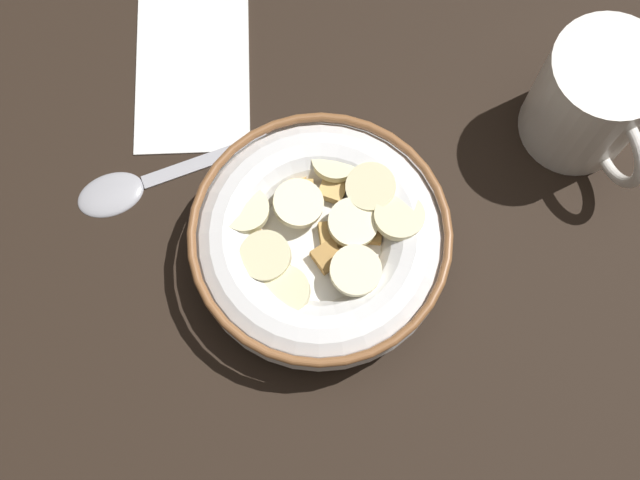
# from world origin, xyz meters

# --- Properties ---
(ground_plane) EXTENTS (1.17, 1.17, 0.02)m
(ground_plane) POSITION_xyz_m (0.00, 0.00, -0.01)
(ground_plane) COLOR black
(cereal_bowl) EXTENTS (0.17, 0.17, 0.05)m
(cereal_bowl) POSITION_xyz_m (-0.00, 0.00, 0.03)
(cereal_bowl) COLOR white
(cereal_bowl) RESTS_ON ground_plane
(spoon) EXTENTS (0.03, 0.14, 0.01)m
(spoon) POSITION_xyz_m (-0.10, -0.11, 0.00)
(spoon) COLOR #A5A5AD
(spoon) RESTS_ON ground_plane
(coffee_mug) EXTENTS (0.11, 0.08, 0.09)m
(coffee_mug) POSITION_xyz_m (-0.02, 0.21, 0.05)
(coffee_mug) COLOR white
(coffee_mug) RESTS_ON ground_plane
(folded_napkin) EXTENTS (0.16, 0.13, 0.00)m
(folded_napkin) POSITION_xyz_m (-0.17, -0.03, 0.00)
(folded_napkin) COLOR white
(folded_napkin) RESTS_ON ground_plane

